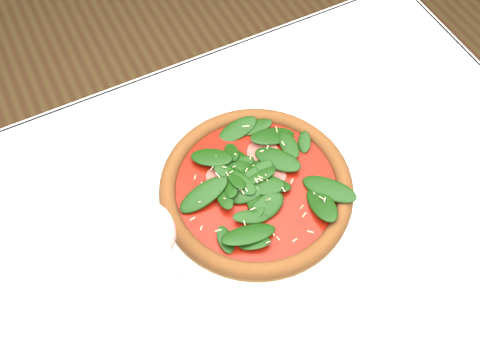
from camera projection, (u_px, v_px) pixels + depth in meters
name	position (u px, v px, depth m)	size (l,w,h in m)	color
ground	(243.00, 346.00, 1.53)	(6.00, 6.00, 0.00)	brown
dining_table	(245.00, 260.00, 0.97)	(1.21, 0.81, 0.75)	white
plate	(256.00, 193.00, 0.92)	(0.38, 0.38, 0.02)	silver
pizza	(256.00, 186.00, 0.90)	(0.37, 0.37, 0.04)	olive
wine_glass	(145.00, 234.00, 0.73)	(0.09, 0.09, 0.21)	silver
saucer_far	(351.00, 117.00, 1.00)	(0.15, 0.15, 0.01)	silver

